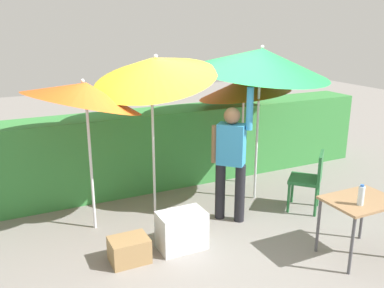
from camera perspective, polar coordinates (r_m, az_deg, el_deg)
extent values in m
plane|color=gray|center=(5.73, 1.33, -11.39)|extent=(24.00, 24.00, 0.00)
cube|color=#38843D|center=(6.95, -5.13, -0.62)|extent=(8.00, 0.70, 1.28)
cylinder|color=silver|center=(5.81, -5.31, -0.67)|extent=(0.04, 0.04, 1.94)
cone|color=yellow|center=(5.56, -5.29, 10.28)|extent=(1.75, 1.70, 0.88)
sphere|color=silver|center=(5.53, -4.99, 11.93)|extent=(0.05, 0.05, 0.05)
cylinder|color=silver|center=(7.05, 6.88, 0.64)|extent=(0.04, 0.04, 1.53)
cone|color=#EA5919|center=(6.84, 7.13, 7.82)|extent=(1.53, 1.51, 0.54)
sphere|color=silver|center=(6.80, 7.17, 9.04)|extent=(0.05, 0.05, 0.05)
cylinder|color=silver|center=(6.35, 8.90, 0.77)|extent=(0.04, 0.04, 1.96)
cone|color=green|center=(6.16, 9.47, 11.20)|extent=(2.04, 2.04, 0.64)
sphere|color=silver|center=(6.16, 9.65, 13.02)|extent=(0.05, 0.05, 0.05)
cylinder|color=silver|center=(5.54, -13.67, -3.24)|extent=(0.04, 0.04, 1.70)
cone|color=#EA5919|center=(5.33, -14.54, 6.80)|extent=(1.52, 1.50, 0.70)
sphere|color=silver|center=(5.34, -14.80, 8.38)|extent=(0.05, 0.05, 0.05)
cylinder|color=black|center=(5.78, 6.58, -6.74)|extent=(0.14, 0.14, 0.82)
cylinder|color=black|center=(5.84, 3.88, -6.41)|extent=(0.14, 0.14, 0.82)
cube|color=#338EC6|center=(5.57, 5.41, -0.04)|extent=(0.41, 0.41, 0.56)
sphere|color=#8C6647|center=(5.47, 5.52, 3.88)|extent=(0.22, 0.22, 0.22)
cylinder|color=#338EC6|center=(5.40, 7.93, 4.82)|extent=(0.13, 0.13, 0.56)
cylinder|color=#8C6647|center=(5.63, 3.13, -0.01)|extent=(0.13, 0.13, 0.52)
cylinder|color=#236633|center=(6.57, 13.61, -5.97)|extent=(0.04, 0.04, 0.44)
cylinder|color=#236633|center=(6.22, 13.11, -7.24)|extent=(0.04, 0.04, 0.44)
cylinder|color=#236633|center=(6.54, 16.92, -6.34)|extent=(0.04, 0.04, 0.44)
cylinder|color=#236633|center=(6.19, 16.61, -7.64)|extent=(0.04, 0.04, 0.44)
cube|color=#236633|center=(6.28, 15.23, -4.73)|extent=(0.62, 0.62, 0.05)
cube|color=#236633|center=(6.20, 17.22, -2.99)|extent=(0.35, 0.33, 0.40)
cube|color=silver|center=(5.16, -1.43, -11.76)|extent=(0.57, 0.36, 0.47)
cube|color=#9E7A4C|center=(5.00, -8.61, -14.16)|extent=(0.44, 0.34, 0.29)
cylinder|color=#4C4C51|center=(5.73, 22.33, -8.85)|extent=(0.04, 0.04, 0.69)
cylinder|color=#4C4C51|center=(5.26, 16.93, -10.65)|extent=(0.04, 0.04, 0.69)
cylinder|color=#4C4C51|center=(4.94, 21.06, -12.93)|extent=(0.04, 0.04, 0.69)
cube|color=#99724C|center=(5.19, 22.17, -7.19)|extent=(0.80, 0.60, 0.03)
cylinder|color=silver|center=(4.99, 22.18, -6.58)|extent=(0.07, 0.07, 0.22)
cylinder|color=#2D60B7|center=(4.94, 22.33, -5.30)|extent=(0.04, 0.04, 0.02)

